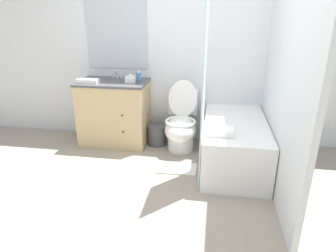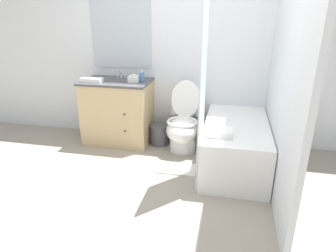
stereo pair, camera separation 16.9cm
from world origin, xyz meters
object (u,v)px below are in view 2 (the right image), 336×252
at_px(tissue_box, 134,79).
at_px(bath_towel_folded, 219,132).
at_px(sink_faucet, 121,75).
at_px(hand_towel_folded, 92,80).
at_px(bath_mat, 177,168).
at_px(wastebasket, 160,135).
at_px(soap_dispenser, 142,76).
at_px(vanity_cabinet, 118,111).
at_px(toilet, 183,126).
at_px(bathtub, 235,145).

bearing_deg(tissue_box, bath_towel_folded, -33.98).
height_order(sink_faucet, hand_towel_folded, sink_faucet).
relative_size(sink_faucet, tissue_box, 1.08).
height_order(hand_towel_folded, bath_mat, hand_towel_folded).
xyz_separation_m(wastebasket, soap_dispenser, (-0.24, 0.03, 0.79)).
relative_size(vanity_cabinet, hand_towel_folded, 3.30).
xyz_separation_m(wastebasket, tissue_box, (-0.33, -0.04, 0.77)).
relative_size(toilet, bathtub, 0.65).
xyz_separation_m(bathtub, bath_towel_folded, (-0.18, -0.40, 0.30)).
xyz_separation_m(bathtub, bath_mat, (-0.65, -0.24, -0.26)).
xyz_separation_m(bath_towel_folded, bath_mat, (-0.47, 0.17, -0.57)).
xyz_separation_m(vanity_cabinet, bath_mat, (0.95, -0.64, -0.44)).
xyz_separation_m(hand_towel_folded, bath_towel_folded, (1.69, -0.67, -0.32)).
xyz_separation_m(sink_faucet, wastebasket, (0.59, -0.18, -0.76)).
distance_m(toilet, bath_towel_folded, 0.91).
xyz_separation_m(toilet, tissue_box, (-0.67, 0.06, 0.57)).
height_order(soap_dispenser, hand_towel_folded, soap_dispenser).
xyz_separation_m(sink_faucet, toilet, (0.93, -0.28, -0.57)).
height_order(bathtub, tissue_box, tissue_box).
distance_m(toilet, soap_dispenser, 0.84).
relative_size(vanity_cabinet, bath_mat, 1.99).
height_order(wastebasket, tissue_box, tissue_box).
bearing_deg(bath_mat, soap_dispenser, 131.41).
distance_m(tissue_box, soap_dispenser, 0.11).
xyz_separation_m(bathtub, hand_towel_folded, (-1.87, 0.26, 0.62)).
distance_m(toilet, bath_mat, 0.65).
distance_m(vanity_cabinet, wastebasket, 0.66).
bearing_deg(sink_faucet, hand_towel_folded, -129.52).
bearing_deg(toilet, hand_towel_folded, -177.23).
bearing_deg(toilet, bath_mat, -87.78).
bearing_deg(hand_towel_folded, bath_mat, -22.15).
bearing_deg(bathtub, toilet, 154.44).
distance_m(sink_faucet, hand_towel_folded, 0.44).
xyz_separation_m(vanity_cabinet, soap_dispenser, (0.35, 0.04, 0.49)).
distance_m(sink_faucet, bath_towel_folded, 1.76).
height_order(toilet, bath_mat, toilet).
xyz_separation_m(soap_dispenser, bath_mat, (0.60, -0.68, -0.92)).
relative_size(bathtub, hand_towel_folded, 5.01).
bearing_deg(bathtub, wastebasket, 157.66).
relative_size(soap_dispenser, bath_mat, 0.32).
relative_size(vanity_cabinet, bath_towel_folded, 3.38).
bearing_deg(tissue_box, vanity_cabinet, 173.23).
height_order(sink_faucet, bath_mat, sink_faucet).
distance_m(sink_faucet, bathtub, 1.82).
relative_size(vanity_cabinet, wastebasket, 3.26).
bearing_deg(bath_towel_folded, wastebasket, 135.36).
distance_m(sink_faucet, bath_mat, 1.55).
relative_size(hand_towel_folded, bath_mat, 0.60).
height_order(vanity_cabinet, bathtub, vanity_cabinet).
bearing_deg(bath_towel_folded, hand_towel_folded, 158.52).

